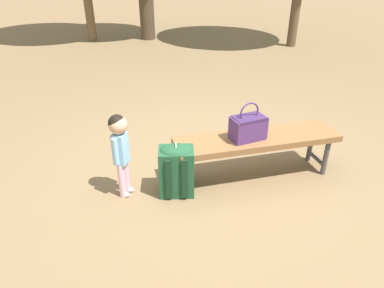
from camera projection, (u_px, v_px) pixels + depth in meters
ground_plane at (215, 173)px, 3.58m from camera, size 40.00×40.00×0.00m
park_bench at (257, 142)px, 3.34m from camera, size 1.63×0.53×0.45m
handbag at (248, 127)px, 3.21m from camera, size 0.33×0.21×0.37m
child_standing at (120, 144)px, 3.02m from camera, size 0.17×0.18×0.81m
backpack_large at (176, 168)px, 3.17m from camera, size 0.37×0.33×0.53m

